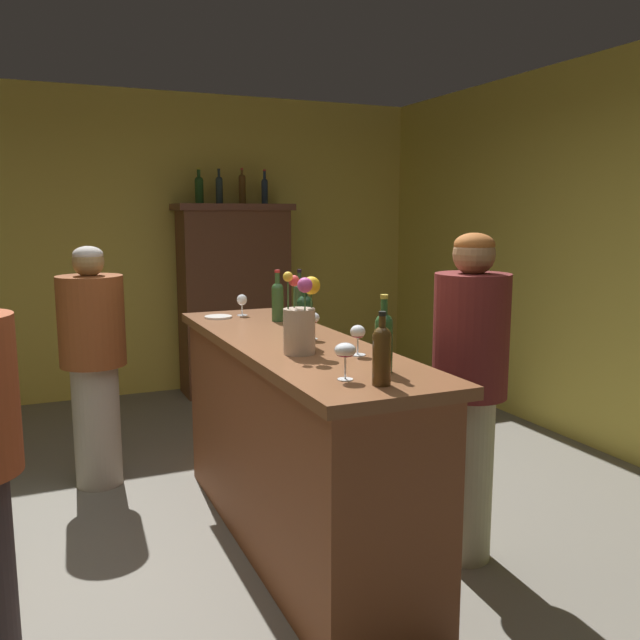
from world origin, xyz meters
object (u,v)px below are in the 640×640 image
at_px(wine_bottle_merlot, 300,306).
at_px(wine_bottle_rose, 384,339).
at_px(wine_bottle_malbec, 278,299).
at_px(bar_counter, 293,442).
at_px(wine_bottle_syrah, 382,353).
at_px(wine_bottle_riesling, 305,318).
at_px(display_bottle_left, 199,188).
at_px(display_bottle_midleft, 219,188).
at_px(cheese_plate, 218,317).
at_px(flower_arrangement, 300,322).
at_px(wine_glass_rear, 312,319).
at_px(display_cabinet, 235,295).
at_px(wine_glass_front, 345,352).
at_px(wine_glass_spare, 358,334).
at_px(patron_in_navy, 93,359).
at_px(display_bottle_midright, 265,189).
at_px(display_bottle_center, 242,187).
at_px(bartender, 469,385).
at_px(wine_glass_mid, 242,301).

relative_size(wine_bottle_merlot, wine_bottle_rose, 1.10).
bearing_deg(wine_bottle_malbec, bar_counter, -103.07).
xyz_separation_m(bar_counter, wine_bottle_merlot, (0.09, 0.13, 0.67)).
relative_size(wine_bottle_syrah, wine_bottle_riesling, 0.92).
relative_size(display_bottle_left, display_bottle_midleft, 1.01).
bearing_deg(cheese_plate, flower_arrangement, -86.58).
relative_size(wine_bottle_riesling, display_bottle_midleft, 0.94).
distance_m(wine_bottle_syrah, display_bottle_left, 4.02).
xyz_separation_m(wine_glass_rear, display_bottle_midleft, (0.36, 3.02, 0.74)).
relative_size(display_cabinet, wine_glass_front, 12.39).
height_order(wine_bottle_rose, wine_glass_rear, wine_bottle_rose).
bearing_deg(display_cabinet, wine_glass_spare, -97.36).
distance_m(bar_counter, patron_in_navy, 1.48).
bearing_deg(wine_glass_front, wine_bottle_malbec, 80.28).
height_order(wine_bottle_merlot, wine_bottle_syrah, wine_bottle_merlot).
distance_m(display_cabinet, flower_arrangement, 3.40).
bearing_deg(display_bottle_midleft, wine_bottle_syrah, -96.88).
height_order(bar_counter, patron_in_navy, patron_in_navy).
relative_size(bar_counter, wine_bottle_syrah, 8.18).
height_order(display_cabinet, wine_glass_spare, display_cabinet).
distance_m(display_bottle_midleft, display_bottle_midright, 0.43).
bearing_deg(bar_counter, wine_glass_front, -97.29).
xyz_separation_m(display_cabinet, wine_glass_spare, (-0.45, -3.45, 0.24)).
bearing_deg(display_bottle_left, wine_bottle_riesling, -94.87).
bearing_deg(display_bottle_midright, wine_bottle_rose, -102.05).
xyz_separation_m(wine_bottle_syrah, wine_bottle_malbec, (0.15, 1.53, 0.01)).
relative_size(display_bottle_left, display_bottle_center, 0.98).
xyz_separation_m(wine_glass_rear, bartender, (0.62, -0.46, -0.29)).
height_order(wine_bottle_syrah, display_bottle_center, display_bottle_center).
bearing_deg(display_bottle_midleft, wine_bottle_riesling, -98.18).
distance_m(wine_glass_mid, display_bottle_midleft, 2.31).
distance_m(display_bottle_left, bartender, 3.66).
xyz_separation_m(wine_bottle_riesling, cheese_plate, (-0.16, 0.99, -0.13)).
xyz_separation_m(display_cabinet, bartender, (0.14, -3.48, -0.04)).
bearing_deg(wine_bottle_rose, wine_bottle_merlot, 89.83).
distance_m(wine_bottle_syrah, wine_glass_front, 0.15).
distance_m(wine_bottle_riesling, cheese_plate, 1.01).
height_order(wine_glass_rear, display_bottle_center, display_bottle_center).
xyz_separation_m(flower_arrangement, display_bottle_left, (0.36, 3.32, 0.70)).
bearing_deg(wine_glass_spare, wine_glass_mid, 95.58).
relative_size(wine_bottle_syrah, wine_bottle_malbec, 0.91).
distance_m(patron_in_navy, bartender, 2.28).
bearing_deg(display_bottle_center, flower_arrangement, -102.86).
height_order(bar_counter, wine_bottle_merlot, wine_bottle_merlot).
height_order(wine_glass_rear, cheese_plate, wine_glass_rear).
bearing_deg(wine_bottle_rose, display_bottle_left, 87.19).
xyz_separation_m(wine_glass_front, display_bottle_midright, (1.00, 3.83, 0.73)).
relative_size(wine_glass_front, display_bottle_midleft, 0.46).
distance_m(wine_glass_spare, cheese_plate, 1.32).
relative_size(display_cabinet, display_bottle_left, 5.58).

